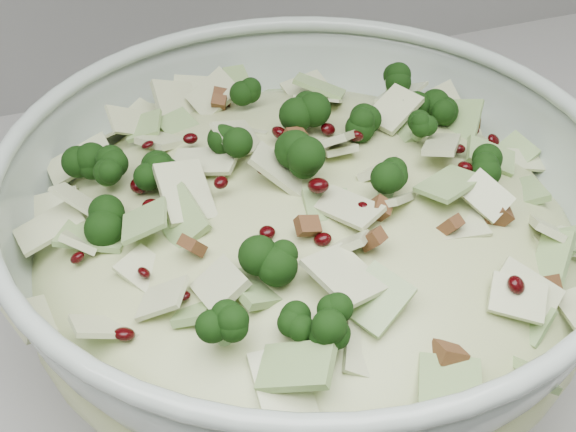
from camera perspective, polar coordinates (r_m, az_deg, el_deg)
The scene contains 2 objects.
mixing_bowl at distance 0.52m, azimuth 1.40°, elevation -2.45°, with size 0.42×0.42×0.15m.
salad at distance 0.50m, azimuth 1.44°, elevation -0.34°, with size 0.41×0.41×0.15m.
Camera 1 is at (0.30, 1.24, 1.33)m, focal length 50.00 mm.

